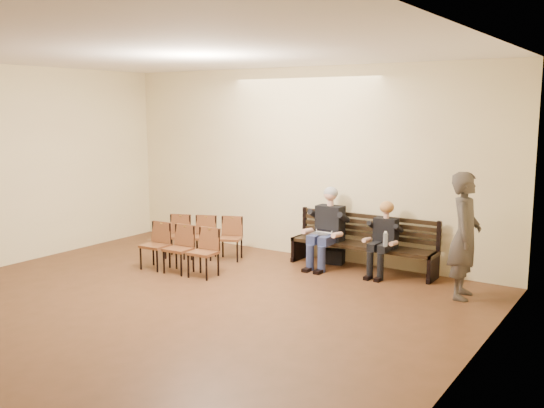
# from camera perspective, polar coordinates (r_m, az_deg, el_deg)

# --- Properties ---
(ground) EXTENTS (10.00, 10.00, 0.00)m
(ground) POSITION_cam_1_polar(r_m,az_deg,el_deg) (7.84, -16.28, -11.99)
(ground) COLOR #58331E
(ground) RESTS_ON ground
(room_walls) EXTENTS (8.02, 10.01, 3.51)m
(room_walls) POSITION_cam_1_polar(r_m,az_deg,el_deg) (7.86, -12.73, 7.15)
(room_walls) COLOR beige
(room_walls) RESTS_ON ground
(bench) EXTENTS (2.60, 0.90, 0.45)m
(bench) POSITION_cam_1_polar(r_m,az_deg,el_deg) (10.58, 8.44, -4.94)
(bench) COLOR black
(bench) RESTS_ON ground
(seated_man) EXTENTS (0.58, 0.81, 1.40)m
(seated_man) POSITION_cam_1_polar(r_m,az_deg,el_deg) (10.63, 5.23, -2.17)
(seated_man) COLOR black
(seated_man) RESTS_ON ground
(seated_woman) EXTENTS (0.47, 0.66, 1.10)m
(seated_woman) POSITION_cam_1_polar(r_m,az_deg,el_deg) (10.23, 10.42, -3.61)
(seated_woman) COLOR black
(seated_woman) RESTS_ON ground
(laptop) EXTENTS (0.32, 0.26, 0.23)m
(laptop) POSITION_cam_1_polar(r_m,az_deg,el_deg) (10.55, 4.63, -3.01)
(laptop) COLOR silver
(laptop) RESTS_ON bench
(water_bottle) EXTENTS (0.08, 0.08, 0.25)m
(water_bottle) POSITION_cam_1_polar(r_m,az_deg,el_deg) (9.89, 10.61, -3.89)
(water_bottle) COLOR silver
(water_bottle) RESTS_ON bench
(bag) EXTENTS (0.39, 0.30, 0.26)m
(bag) POSITION_cam_1_polar(r_m,az_deg,el_deg) (10.94, 5.87, -4.94)
(bag) COLOR black
(bag) RESTS_ON ground
(passerby) EXTENTS (0.62, 0.85, 2.14)m
(passerby) POSITION_cam_1_polar(r_m,az_deg,el_deg) (9.21, 17.73, -2.00)
(passerby) COLOR #3C3731
(passerby) RESTS_ON ground
(chair_row_front) EXTENTS (1.48, 0.94, 0.79)m
(chair_row_front) POSITION_cam_1_polar(r_m,az_deg,el_deg) (11.26, -6.47, -3.15)
(chair_row_front) COLOR brown
(chair_row_front) RESTS_ON ground
(chair_row_back) EXTENTS (1.47, 0.53, 0.81)m
(chair_row_back) POSITION_cam_1_polar(r_m,az_deg,el_deg) (10.35, -8.80, -4.24)
(chair_row_back) COLOR brown
(chair_row_back) RESTS_ON ground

